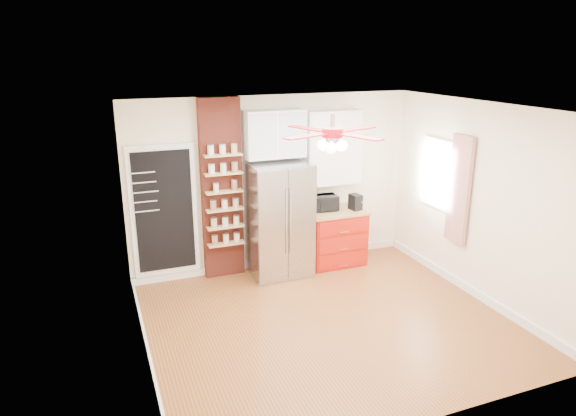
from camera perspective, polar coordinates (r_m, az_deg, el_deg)
name	(u,v)px	position (r m, az deg, el deg)	size (l,w,h in m)	color
floor	(327,322)	(6.75, 4.41, -12.47)	(4.50, 4.50, 0.00)	brown
ceiling	(333,109)	(5.90, 5.02, 10.95)	(4.50, 4.50, 0.00)	white
wall_back	(274,183)	(7.96, -1.58, 2.76)	(4.50, 0.02, 2.70)	#FEF1CC
wall_front	(432,292)	(4.62, 15.68, -8.98)	(4.50, 0.02, 2.70)	#FEF1CC
wall_left	(137,247)	(5.63, -16.44, -4.18)	(0.02, 4.00, 2.70)	#FEF1CC
wall_right	(480,203)	(7.42, 20.53, 0.57)	(0.02, 4.00, 2.70)	#FEF1CC
chalkboard	(164,211)	(7.61, -13.60, -0.36)	(0.95, 0.05, 1.95)	white
brick_pillar	(222,190)	(7.65, -7.38, 2.02)	(0.60, 0.16, 2.70)	maroon
fridge	(279,220)	(7.75, -0.98, -1.31)	(0.90, 0.70, 1.75)	#B1B2B6
upper_glass_cabinet	(274,134)	(7.62, -1.54, 8.25)	(0.90, 0.35, 0.70)	white
red_cabinet	(335,237)	(8.30, 5.22, -3.20)	(0.94, 0.64, 0.90)	#AE180B
upper_shelf_unit	(332,148)	(8.06, 4.95, 6.71)	(0.90, 0.30, 1.15)	white
window	(438,174)	(8.03, 16.37, 3.65)	(0.04, 0.75, 1.05)	white
curtain	(459,190)	(7.60, 18.49, 1.95)	(0.06, 0.40, 1.55)	#AE2517
ceiling_fan	(332,133)	(5.94, 4.95, 8.30)	(1.40, 1.40, 0.44)	silver
toaster_oven	(323,203)	(8.11, 3.93, 0.57)	(0.43, 0.29, 0.24)	black
coffee_maker	(355,202)	(8.19, 7.50, 0.66)	(0.15, 0.19, 0.25)	black
canister_left	(360,206)	(8.20, 8.00, 0.24)	(0.09, 0.09, 0.13)	red
canister_right	(353,204)	(8.26, 7.19, 0.47)	(0.09, 0.09, 0.15)	#B10F09
pantry_jar_oats	(216,188)	(7.45, -8.01, 2.24)	(0.08, 0.08, 0.12)	beige
pantry_jar_beans	(234,185)	(7.55, -5.99, 2.58)	(0.09, 0.09, 0.14)	#8F6B49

